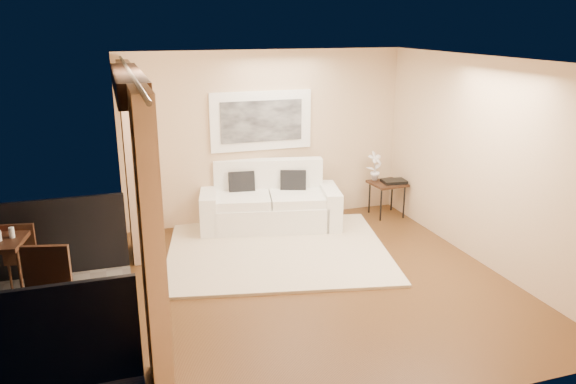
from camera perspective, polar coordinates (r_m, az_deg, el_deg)
floor at (r=7.09m, az=3.42°, el=-9.08°), size 5.00×5.00×0.00m
room_shell at (r=5.95m, az=-15.96°, el=10.65°), size 5.00×6.40×5.00m
balcony at (r=6.67m, az=-24.58°, el=-10.78°), size 1.81×2.60×1.17m
curtains at (r=6.18m, az=-14.89°, el=-0.29°), size 0.16×4.80×2.64m
artwork at (r=8.81m, az=-2.73°, el=7.23°), size 1.62×0.07×0.92m
rug at (r=7.96m, az=-1.08°, el=-5.88°), size 3.51×3.20×0.04m
sofa at (r=8.78m, az=-1.88°, el=-1.28°), size 2.27×1.33×1.02m
side_table at (r=9.37m, az=10.05°, el=0.63°), size 0.56×0.56×0.57m
tray at (r=9.34m, az=10.72°, el=1.07°), size 0.41×0.32×0.05m
orchid at (r=9.38m, az=8.83°, el=2.61°), size 0.29×0.22×0.49m
balcony_chair_far at (r=7.34m, az=-25.36°, el=-5.52°), size 0.44×0.45×0.88m
balcony_chair_near at (r=5.99m, az=-23.36°, el=-9.22°), size 0.55×0.55×1.04m
glass_b at (r=6.92m, az=-26.26°, el=-3.71°), size 0.06×0.06×0.12m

